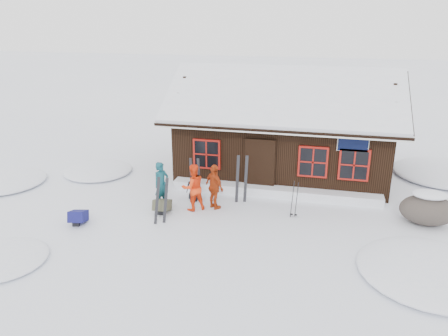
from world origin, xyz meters
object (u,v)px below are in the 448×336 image
at_px(skier_crouched, 193,187).
at_px(ski_poles, 294,200).
at_px(skier_teal, 162,185).
at_px(boulder, 428,209).
at_px(backpack_olive, 162,207).
at_px(skier_orange_right, 214,187).
at_px(backpack_blue, 79,219).
at_px(ski_pair_left, 161,201).
at_px(skier_orange_left, 193,187).

bearing_deg(skier_crouched, ski_poles, -20.62).
xyz_separation_m(skier_teal, boulder, (8.58, 0.76, -0.31)).
relative_size(boulder, ski_poles, 1.32).
relative_size(ski_poles, backpack_olive, 1.97).
distance_m(skier_orange_right, skier_crouched, 1.06).
bearing_deg(ski_poles, boulder, 6.90).
distance_m(boulder, backpack_blue, 11.00).
relative_size(skier_crouched, ski_poles, 0.78).
bearing_deg(skier_crouched, backpack_blue, -150.74).
bearing_deg(skier_teal, backpack_olive, -129.79).
relative_size(skier_crouched, backpack_olive, 1.54).
distance_m(skier_orange_right, ski_pair_left, 2.00).
bearing_deg(skier_crouched, ski_pair_left, -114.08).
relative_size(skier_teal, skier_orange_left, 1.00).
bearing_deg(skier_teal, skier_crouched, -18.38).
xyz_separation_m(boulder, ski_poles, (-4.12, -0.50, 0.10)).
xyz_separation_m(skier_orange_right, backpack_olive, (-1.62, -0.73, -0.61)).
distance_m(skier_orange_left, backpack_blue, 3.78).
relative_size(skier_crouched, boulder, 0.59).
bearing_deg(backpack_blue, ski_pair_left, 1.02).
bearing_deg(skier_orange_left, skier_orange_right, 165.20).
relative_size(ski_pair_left, ski_poles, 1.25).
bearing_deg(skier_orange_left, ski_pair_left, 25.57).
xyz_separation_m(skier_orange_left, ski_poles, (3.36, 0.22, -0.21)).
distance_m(skier_teal, backpack_olive, 0.77).
xyz_separation_m(skier_teal, ski_poles, (4.46, 0.26, -0.21)).
bearing_deg(skier_orange_left, skier_teal, -34.10).
bearing_deg(backpack_blue, skier_orange_right, 15.80).
distance_m(skier_teal, ski_pair_left, 1.27).
xyz_separation_m(skier_teal, skier_orange_right, (1.78, 0.31, -0.02)).
relative_size(skier_teal, ski_poles, 1.26).
height_order(skier_crouched, ski_pair_left, ski_pair_left).
relative_size(skier_orange_left, backpack_olive, 2.49).
xyz_separation_m(skier_crouched, ski_poles, (3.59, -0.53, 0.10)).
relative_size(skier_teal, skier_orange_right, 1.03).
distance_m(skier_orange_right, ski_poles, 2.69).
bearing_deg(backpack_olive, skier_orange_left, 22.88).
height_order(boulder, ski_poles, ski_poles).
relative_size(skier_orange_right, ski_pair_left, 0.98).
distance_m(skier_orange_right, boulder, 6.82).
xyz_separation_m(boulder, backpack_blue, (-10.69, -2.59, -0.33)).
xyz_separation_m(skier_orange_left, skier_orange_right, (0.67, 0.27, -0.02)).
bearing_deg(skier_teal, ski_pair_left, -129.91).
relative_size(skier_orange_right, ski_poles, 1.23).
distance_m(ski_poles, backpack_blue, 6.91).
xyz_separation_m(ski_pair_left, ski_poles, (4.01, 1.45, -0.15)).
relative_size(skier_teal, ski_pair_left, 1.01).
distance_m(skier_teal, backpack_blue, 2.86).
distance_m(skier_orange_left, skier_orange_right, 0.72).
distance_m(ski_poles, backpack_olive, 4.38).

